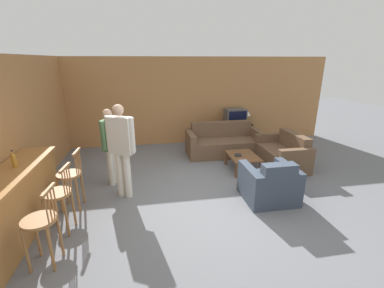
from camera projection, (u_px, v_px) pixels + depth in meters
The scene contains 18 objects.
ground_plane at pixel (207, 204), 4.69m from camera, with size 24.00×24.00×0.00m, color slate.
wall_back at pixel (180, 101), 7.79m from camera, with size 9.40×0.08×2.60m.
wall_left at pixel (28, 124), 5.02m from camera, with size 0.08×8.75×2.60m.
bar_counter at pixel (14, 205), 3.70m from camera, with size 0.55×2.36×0.99m.
bar_chair_near at pixel (41, 225), 3.14m from camera, with size 0.44×0.44×1.06m.
bar_chair_mid at pixel (59, 198), 3.77m from camera, with size 0.44×0.44×1.06m.
bar_chair_far at pixel (71, 178), 4.40m from camera, with size 0.43×0.43×1.06m.
couch_far at pixel (224, 143), 7.11m from camera, with size 2.03×0.90×0.85m.
armchair_near at pixel (269, 185), 4.74m from camera, with size 0.91×0.86×0.83m.
loveseat_right at pixel (283, 154), 6.31m from camera, with size 0.83×1.42×0.82m.
coffee_table at pixel (243, 157), 6.05m from camera, with size 0.65×0.86×0.37m.
tv_unit at pixel (234, 133), 8.00m from camera, with size 1.01×0.52×0.64m.
tv at pixel (235, 116), 7.82m from camera, with size 0.61×0.48×0.46m.
bottle at pixel (14, 159), 3.75m from camera, with size 0.07×0.07×0.26m.
book_on_table at pixel (238, 155), 6.00m from camera, with size 0.18×0.18×0.03m.
table_lamp at pixel (246, 113), 7.85m from camera, with size 0.28×0.28×0.44m.
person_by_window at pixel (110, 143), 5.17m from camera, with size 0.30×0.46×1.60m.
person_by_counter at pixel (121, 146), 4.66m from camera, with size 0.52×0.36×1.77m.
Camera 1 is at (-0.99, -4.00, 2.50)m, focal length 24.00 mm.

